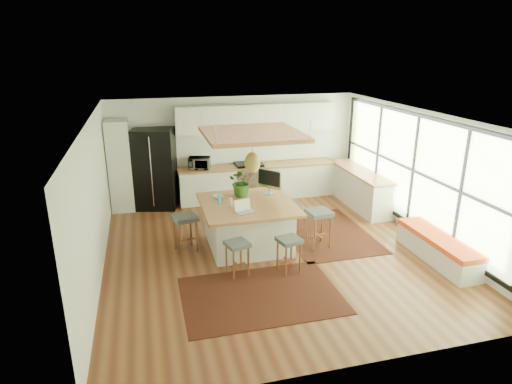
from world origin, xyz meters
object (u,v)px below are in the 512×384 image
object	(u,v)px
monitor	(269,183)
stool_right_front	(318,230)
stool_near_left	(237,257)
stool_right_back	(291,216)
microwave	(200,162)
laptop	(245,207)
island_plant	(242,185)
stool_near_right	(289,253)
stool_left_side	(186,234)
fridge	(155,172)
island	(248,225)

from	to	relation	value
monitor	stool_right_front	bearing A→B (deg)	4.70
stool_near_left	stool_right_back	size ratio (longest dim) A/B	1.01
stool_right_front	microwave	world-z (taller)	microwave
stool_right_front	laptop	distance (m)	1.70
microwave	island_plant	xyz separation A→B (m)	(0.58, -2.37, 0.07)
monitor	island_plant	bearing A→B (deg)	-135.01
laptop	island_plant	distance (m)	1.00
stool_right_front	monitor	distance (m)	1.42
stool_near_right	stool_left_side	bearing A→B (deg)	142.47
stool_near_left	fridge	bearing A→B (deg)	107.35
stool_right_front	microwave	distance (m)	3.87
stool_right_back	monitor	bearing A→B (deg)	-172.09
stool_near_left	stool_right_front	xyz separation A→B (m)	(1.86, 0.75, 0.00)
stool_left_side	microwave	xyz separation A→B (m)	(0.68, 2.77, 0.75)
stool_left_side	monitor	size ratio (longest dim) A/B	1.26
stool_near_left	monitor	distance (m)	2.06
island_plant	microwave	bearing A→B (deg)	103.70
stool_near_left	stool_near_right	bearing A→B (deg)	-6.04
island	microwave	bearing A→B (deg)	101.51
monitor	island_plant	distance (m)	0.58
stool_right_back	stool_left_side	distance (m)	2.40
fridge	stool_left_side	xyz separation A→B (m)	(0.45, -2.74, -0.57)
microwave	island	bearing A→B (deg)	-64.53
island	stool_right_front	world-z (taller)	island
microwave	stool_right_front	bearing A→B (deg)	-44.79
stool_near_right	stool_right_back	world-z (taller)	stool_near_right
stool_near_right	laptop	size ratio (longest dim) A/B	1.85
laptop	stool_near_left	bearing A→B (deg)	-131.30
stool_near_left	island_plant	distance (m)	1.88
stool_right_back	island_plant	distance (m)	1.38
monitor	stool_left_side	bearing A→B (deg)	-119.39
laptop	island_plant	xyz separation A→B (m)	(0.16, 0.97, 0.13)
stool_near_left	stool_right_back	distance (m)	2.28
stool_near_right	stool_left_side	world-z (taller)	stool_left_side
fridge	monitor	distance (m)	3.32
stool_left_side	laptop	size ratio (longest dim) A/B	2.12
fridge	microwave	xyz separation A→B (m)	(1.13, 0.03, 0.18)
stool_right_front	laptop	xyz separation A→B (m)	(-1.55, -0.10, 0.70)
stool_left_side	laptop	distance (m)	1.42
laptop	stool_right_front	bearing A→B (deg)	-12.32
fridge	stool_right_back	size ratio (longest dim) A/B	3.15
stool_right_back	microwave	size ratio (longest dim) A/B	1.19
stool_right_back	laptop	bearing A→B (deg)	-141.94
stool_near_left	stool_right_back	world-z (taller)	stool_near_left
stool_near_right	monitor	bearing A→B (deg)	86.22
stool_right_back	monitor	size ratio (longest dim) A/B	1.07
stool_near_left	stool_right_back	bearing A→B (deg)	46.18
stool_left_side	monitor	xyz separation A→B (m)	(1.83, 0.34, 0.83)
stool_near_left	stool_right_front	distance (m)	2.00
fridge	island	size ratio (longest dim) A/B	1.09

